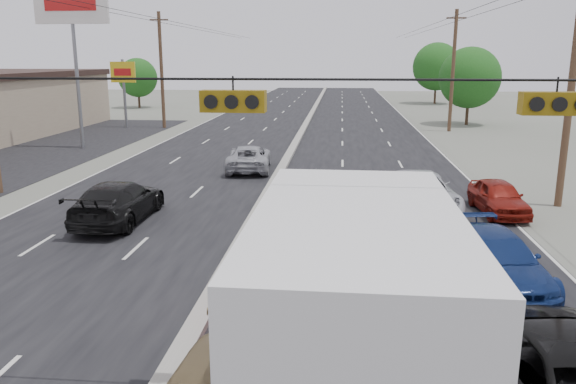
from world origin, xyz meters
name	(u,v)px	position (x,y,z in m)	size (l,w,h in m)	color
road_surface	(294,147)	(0.00, 30.00, 0.00)	(20.00, 160.00, 0.02)	black
center_median	(294,146)	(0.00, 30.00, 0.10)	(0.50, 160.00, 0.20)	gray
parking_lot	(25,155)	(-17.00, 25.00, 0.00)	(10.00, 42.00, 0.02)	black
utility_pole_left_c	(161,70)	(-12.50, 40.00, 5.11)	(1.60, 0.30, 10.00)	#422D1E
utility_pole_right_b	(572,84)	(12.50, 15.00, 5.11)	(1.60, 0.30, 10.00)	#422D1E
utility_pole_right_c	(453,70)	(12.50, 40.00, 5.11)	(1.60, 0.30, 10.00)	#422D1E
traffic_signals	(227,98)	(1.40, 0.00, 5.49)	(25.00, 0.30, 0.54)	black
pole_sign_billboard	(72,15)	(-14.50, 28.00, 8.87)	(5.00, 0.25, 11.00)	slate
pole_sign_far	(123,78)	(-16.00, 40.00, 4.41)	(2.20, 0.25, 6.00)	slate
tree_left_far	(138,78)	(-22.00, 60.00, 3.72)	(4.80, 4.80, 6.12)	#382619
tree_right_mid	(470,78)	(15.00, 45.00, 4.34)	(5.60, 5.60, 7.14)	#382619
tree_right_far	(437,67)	(16.00, 70.00, 4.96)	(6.40, 6.40, 8.16)	#382619
box_truck	(353,320)	(3.50, -0.76, 2.08)	(2.93, 8.04, 4.06)	black
red_sedan	(260,295)	(1.40, 3.35, 0.61)	(1.29, 3.69, 1.21)	maroon
queue_car_a	(297,212)	(1.72, 10.48, 0.70)	(1.66, 4.11, 1.40)	black
queue_car_b	(453,256)	(6.50, 6.46, 0.64)	(1.35, 3.88, 1.28)	silver
queue_car_c	(420,193)	(6.54, 13.65, 0.77)	(2.56, 5.56, 1.55)	#B6B9BF
queue_car_d	(495,260)	(7.56, 6.04, 0.71)	(2.00, 4.92, 1.43)	navy
queue_car_e	(498,197)	(9.60, 13.52, 0.68)	(1.60, 3.97, 1.35)	maroon
oncoming_near	(118,202)	(-5.14, 10.99, 0.79)	(2.21, 5.42, 1.57)	black
oncoming_far	(249,158)	(-1.80, 21.40, 0.69)	(2.30, 4.99, 1.39)	#9D9EA4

